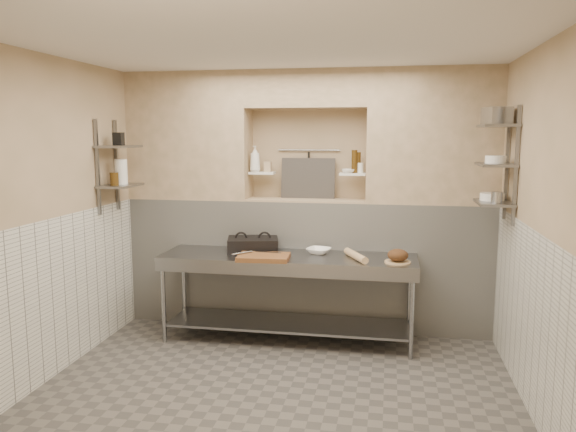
% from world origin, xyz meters
% --- Properties ---
extents(floor, '(4.00, 3.90, 0.10)m').
position_xyz_m(floor, '(0.00, 0.00, -0.05)').
color(floor, '#56514C').
rests_on(floor, ground).
extents(ceiling, '(4.00, 3.90, 0.10)m').
position_xyz_m(ceiling, '(0.00, 0.00, 2.85)').
color(ceiling, silver).
rests_on(ceiling, ground).
extents(wall_left, '(0.10, 3.90, 2.80)m').
position_xyz_m(wall_left, '(-2.05, 0.00, 1.40)').
color(wall_left, tan).
rests_on(wall_left, ground).
extents(wall_right, '(0.10, 3.90, 2.80)m').
position_xyz_m(wall_right, '(2.05, 0.00, 1.40)').
color(wall_right, tan).
rests_on(wall_right, ground).
extents(wall_back, '(4.00, 0.10, 2.80)m').
position_xyz_m(wall_back, '(0.00, 2.00, 1.40)').
color(wall_back, tan).
rests_on(wall_back, ground).
extents(wall_front, '(4.00, 0.10, 2.80)m').
position_xyz_m(wall_front, '(0.00, -2.00, 1.40)').
color(wall_front, tan).
rests_on(wall_front, ground).
extents(backwall_lower, '(4.00, 0.40, 1.40)m').
position_xyz_m(backwall_lower, '(0.00, 1.75, 0.70)').
color(backwall_lower, silver).
rests_on(backwall_lower, floor).
extents(alcove_sill, '(1.30, 0.40, 0.02)m').
position_xyz_m(alcove_sill, '(0.00, 1.75, 1.41)').
color(alcove_sill, tan).
rests_on(alcove_sill, backwall_lower).
extents(backwall_pillar_left, '(1.35, 0.40, 1.40)m').
position_xyz_m(backwall_pillar_left, '(-1.33, 1.75, 2.10)').
color(backwall_pillar_left, tan).
rests_on(backwall_pillar_left, backwall_lower).
extents(backwall_pillar_right, '(1.35, 0.40, 1.40)m').
position_xyz_m(backwall_pillar_right, '(1.33, 1.75, 2.10)').
color(backwall_pillar_right, tan).
rests_on(backwall_pillar_right, backwall_lower).
extents(backwall_header, '(1.30, 0.40, 0.40)m').
position_xyz_m(backwall_header, '(0.00, 1.75, 2.60)').
color(backwall_header, tan).
rests_on(backwall_header, backwall_lower).
extents(wainscot_left, '(0.02, 3.90, 1.40)m').
position_xyz_m(wainscot_left, '(-1.99, 0.00, 0.70)').
color(wainscot_left, silver).
rests_on(wainscot_left, floor).
extents(wainscot_right, '(0.02, 3.90, 1.40)m').
position_xyz_m(wainscot_right, '(1.99, 0.00, 0.70)').
color(wainscot_right, silver).
rests_on(wainscot_right, floor).
extents(alcove_shelf_left, '(0.28, 0.16, 0.02)m').
position_xyz_m(alcove_shelf_left, '(-0.50, 1.75, 1.70)').
color(alcove_shelf_left, white).
rests_on(alcove_shelf_left, backwall_lower).
extents(alcove_shelf_right, '(0.28, 0.16, 0.02)m').
position_xyz_m(alcove_shelf_right, '(0.50, 1.75, 1.70)').
color(alcove_shelf_right, white).
rests_on(alcove_shelf_right, backwall_lower).
extents(utensil_rail, '(0.70, 0.02, 0.02)m').
position_xyz_m(utensil_rail, '(0.00, 1.92, 1.95)').
color(utensil_rail, gray).
rests_on(utensil_rail, wall_back).
extents(hanging_steel, '(0.02, 0.02, 0.30)m').
position_xyz_m(hanging_steel, '(0.00, 1.90, 1.78)').
color(hanging_steel, black).
rests_on(hanging_steel, utensil_rail).
extents(splash_panel, '(0.60, 0.08, 0.45)m').
position_xyz_m(splash_panel, '(0.00, 1.85, 1.64)').
color(splash_panel, '#383330').
rests_on(splash_panel, alcove_sill).
extents(shelf_rail_left_a, '(0.03, 0.03, 0.95)m').
position_xyz_m(shelf_rail_left_a, '(-1.98, 1.25, 1.80)').
color(shelf_rail_left_a, slate).
rests_on(shelf_rail_left_a, wall_left).
extents(shelf_rail_left_b, '(0.03, 0.03, 0.95)m').
position_xyz_m(shelf_rail_left_b, '(-1.98, 0.85, 1.80)').
color(shelf_rail_left_b, slate).
rests_on(shelf_rail_left_b, wall_left).
extents(wall_shelf_left_lower, '(0.30, 0.50, 0.02)m').
position_xyz_m(wall_shelf_left_lower, '(-1.84, 1.05, 1.60)').
color(wall_shelf_left_lower, slate).
rests_on(wall_shelf_left_lower, wall_left).
extents(wall_shelf_left_upper, '(0.30, 0.50, 0.03)m').
position_xyz_m(wall_shelf_left_upper, '(-1.84, 1.05, 2.00)').
color(wall_shelf_left_upper, slate).
rests_on(wall_shelf_left_upper, wall_left).
extents(shelf_rail_right_a, '(0.03, 0.03, 1.05)m').
position_xyz_m(shelf_rail_right_a, '(1.98, 1.25, 1.85)').
color(shelf_rail_right_a, slate).
rests_on(shelf_rail_right_a, wall_right).
extents(shelf_rail_right_b, '(0.03, 0.03, 1.05)m').
position_xyz_m(shelf_rail_right_b, '(1.98, 0.85, 1.85)').
color(shelf_rail_right_b, slate).
rests_on(shelf_rail_right_b, wall_right).
extents(wall_shelf_right_lower, '(0.30, 0.50, 0.02)m').
position_xyz_m(wall_shelf_right_lower, '(1.84, 1.05, 1.50)').
color(wall_shelf_right_lower, slate).
rests_on(wall_shelf_right_lower, wall_right).
extents(wall_shelf_right_mid, '(0.30, 0.50, 0.02)m').
position_xyz_m(wall_shelf_right_mid, '(1.84, 1.05, 1.85)').
color(wall_shelf_right_mid, slate).
rests_on(wall_shelf_right_mid, wall_right).
extents(wall_shelf_right_upper, '(0.30, 0.50, 0.03)m').
position_xyz_m(wall_shelf_right_upper, '(1.84, 1.05, 2.20)').
color(wall_shelf_right_upper, slate).
rests_on(wall_shelf_right_upper, wall_right).
extents(prep_table, '(2.60, 0.70, 0.90)m').
position_xyz_m(prep_table, '(-0.11, 1.18, 0.64)').
color(prep_table, gray).
rests_on(prep_table, floor).
extents(panini_press, '(0.59, 0.49, 0.14)m').
position_xyz_m(panini_press, '(-0.51, 1.34, 0.97)').
color(panini_press, black).
rests_on(panini_press, prep_table).
extents(cutting_board, '(0.52, 0.38, 0.05)m').
position_xyz_m(cutting_board, '(-0.31, 0.97, 0.92)').
color(cutting_board, brown).
rests_on(cutting_board, prep_table).
extents(knife_blade, '(0.28, 0.05, 0.01)m').
position_xyz_m(knife_blade, '(-0.29, 1.09, 0.95)').
color(knife_blade, gray).
rests_on(knife_blade, cutting_board).
extents(tongs, '(0.17, 0.20, 0.02)m').
position_xyz_m(tongs, '(-0.53, 0.97, 0.96)').
color(tongs, gray).
rests_on(tongs, cutting_board).
extents(mixing_bowl, '(0.30, 0.30, 0.06)m').
position_xyz_m(mixing_bowl, '(0.19, 1.34, 0.93)').
color(mixing_bowl, white).
rests_on(mixing_bowl, prep_table).
extents(rolling_pin, '(0.27, 0.45, 0.07)m').
position_xyz_m(rolling_pin, '(0.58, 1.14, 0.94)').
color(rolling_pin, tan).
rests_on(rolling_pin, prep_table).
extents(bread_board, '(0.25, 0.25, 0.01)m').
position_xyz_m(bread_board, '(0.99, 1.06, 0.91)').
color(bread_board, tan).
rests_on(bread_board, prep_table).
extents(bread_loaf, '(0.20, 0.20, 0.12)m').
position_xyz_m(bread_loaf, '(0.99, 1.06, 0.97)').
color(bread_loaf, '#4C2D19').
rests_on(bread_loaf, bread_board).
extents(bottle_soap, '(0.13, 0.13, 0.29)m').
position_xyz_m(bottle_soap, '(-0.57, 1.71, 1.86)').
color(bottle_soap, white).
rests_on(bottle_soap, alcove_shelf_left).
extents(jar_alcove, '(0.07, 0.07, 0.11)m').
position_xyz_m(jar_alcove, '(-0.44, 1.79, 1.77)').
color(jar_alcove, tan).
rests_on(jar_alcove, alcove_shelf_left).
extents(bowl_alcove, '(0.16, 0.16, 0.04)m').
position_xyz_m(bowl_alcove, '(0.45, 1.73, 1.73)').
color(bowl_alcove, white).
rests_on(bowl_alcove, alcove_shelf_right).
extents(condiment_a, '(0.06, 0.06, 0.22)m').
position_xyz_m(condiment_a, '(0.55, 1.78, 1.82)').
color(condiment_a, '#3A260B').
rests_on(condiment_a, alcove_shelf_right).
extents(condiment_b, '(0.06, 0.06, 0.25)m').
position_xyz_m(condiment_b, '(0.52, 1.75, 1.84)').
color(condiment_b, '#3A260B').
rests_on(condiment_b, alcove_shelf_right).
extents(condiment_c, '(0.06, 0.06, 0.11)m').
position_xyz_m(condiment_c, '(0.58, 1.76, 1.77)').
color(condiment_c, white).
rests_on(condiment_c, alcove_shelf_right).
extents(jug_left, '(0.13, 0.13, 0.26)m').
position_xyz_m(jug_left, '(-1.84, 1.08, 1.74)').
color(jug_left, white).
rests_on(jug_left, wall_shelf_left_lower).
extents(jar_left, '(0.09, 0.09, 0.13)m').
position_xyz_m(jar_left, '(-1.84, 0.92, 1.68)').
color(jar_left, '#3A260B').
rests_on(jar_left, wall_shelf_left_lower).
extents(box_left_upper, '(0.10, 0.10, 0.13)m').
position_xyz_m(box_left_upper, '(-1.84, 1.05, 2.08)').
color(box_left_upper, black).
rests_on(box_left_upper, wall_shelf_left_upper).
extents(bowl_right, '(0.22, 0.22, 0.07)m').
position_xyz_m(bowl_right, '(1.84, 1.15, 1.55)').
color(bowl_right, white).
rests_on(bowl_right, wall_shelf_right_lower).
extents(canister_right, '(0.10, 0.10, 0.10)m').
position_xyz_m(canister_right, '(1.84, 0.91, 1.56)').
color(canister_right, gray).
rests_on(canister_right, wall_shelf_right_lower).
extents(bowl_right_mid, '(0.19, 0.19, 0.07)m').
position_xyz_m(bowl_right_mid, '(1.84, 1.07, 1.90)').
color(bowl_right_mid, white).
rests_on(bowl_right_mid, wall_shelf_right_mid).
extents(basket_right, '(0.26, 0.29, 0.16)m').
position_xyz_m(basket_right, '(1.84, 1.12, 2.29)').
color(basket_right, gray).
rests_on(basket_right, wall_shelf_right_upper).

